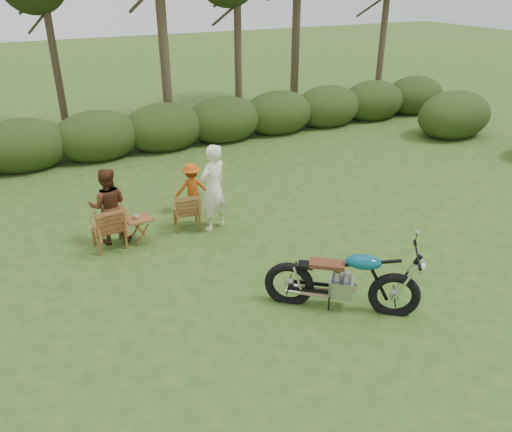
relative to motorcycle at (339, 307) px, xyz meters
name	(u,v)px	position (x,y,z in m)	size (l,w,h in m)	color
ground	(325,300)	(-0.10, 0.26, 0.00)	(80.00, 80.00, 0.00)	#2C4818
tree_line	(164,14)	(0.40, 10.00, 3.81)	(22.52, 11.62, 8.14)	#3B2F20
motorcycle	(339,307)	(0.00, 0.00, 0.00)	(2.34, 0.89, 1.34)	#0C86A1
lawn_chair_right	(188,227)	(-1.28, 3.80, 0.00)	(0.59, 0.59, 0.86)	brown
lawn_chair_left	(111,247)	(-2.93, 3.66, 0.00)	(0.65, 0.65, 0.95)	brown
side_table	(140,230)	(-2.33, 3.61, 0.27)	(0.52, 0.44, 0.54)	brown
cup	(136,216)	(-2.38, 3.62, 0.58)	(0.11, 0.11, 0.09)	beige
adult_a	(215,228)	(-0.77, 3.50, 0.00)	(0.68, 0.45, 1.86)	#EEEAC4
adult_b	(113,241)	(-2.83, 3.90, 0.00)	(0.76, 0.59, 1.56)	#4E2916
child	(194,212)	(-0.90, 4.47, 0.00)	(0.76, 0.43, 1.17)	#BB4C11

